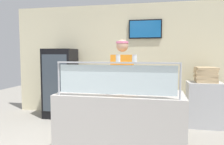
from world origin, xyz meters
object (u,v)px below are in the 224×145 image
at_px(pepper_flake_shaker, 135,59).
at_px(drink_fridge, 60,83).
at_px(pizza_server, 107,89).
at_px(worker_figure, 122,83).
at_px(parmesan_shaker, 118,59).
at_px(pizza_tray, 110,91).
at_px(pizza_box_stack, 206,75).

bearing_deg(pepper_flake_shaker, drink_fridge, 133.54).
relative_size(pizza_server, worker_figure, 0.16).
bearing_deg(parmesan_shaker, worker_figure, 96.05).
height_order(worker_figure, drink_fridge, worker_figure).
height_order(pizza_tray, worker_figure, worker_figure).
bearing_deg(pizza_server, worker_figure, 62.75).
relative_size(parmesan_shaker, pizza_box_stack, 0.21).
bearing_deg(drink_fridge, worker_figure, -32.97).
relative_size(parmesan_shaker, pepper_flake_shaker, 1.01).
bearing_deg(parmesan_shaker, pizza_box_stack, 54.54).
relative_size(parmesan_shaker, drink_fridge, 0.06).
distance_m(pizza_server, drink_fridge, 2.35).
distance_m(pepper_flake_shaker, drink_fridge, 2.97).
xyz_separation_m(pizza_server, pepper_flake_shaker, (0.44, -0.35, 0.46)).
bearing_deg(drink_fridge, pizza_server, -48.33).
bearing_deg(pizza_tray, parmesan_shaker, -62.53).
bearing_deg(worker_figure, pizza_tray, -97.60).
xyz_separation_m(pizza_server, worker_figure, (0.12, 0.66, 0.02)).
height_order(pepper_flake_shaker, pizza_box_stack, pepper_flake_shaker).
bearing_deg(worker_figure, drink_fridge, 147.03).
height_order(pizza_tray, drink_fridge, drink_fridge).
height_order(pizza_tray, pizza_box_stack, pizza_box_stack).
bearing_deg(pepper_flake_shaker, pizza_box_stack, 58.62).
xyz_separation_m(parmesan_shaker, pepper_flake_shaker, (0.21, -0.00, -0.00)).
height_order(pizza_tray, pizza_server, pizza_server).
xyz_separation_m(pizza_tray, pizza_box_stack, (1.66, 1.69, 0.12)).
xyz_separation_m(pizza_tray, pepper_flake_shaker, (0.40, -0.37, 0.48)).
distance_m(parmesan_shaker, pizza_box_stack, 2.56).
bearing_deg(pizza_box_stack, pizza_tray, -134.51).
bearing_deg(pizza_server, pizza_box_stack, 28.35).
bearing_deg(pizza_tray, pepper_flake_shaker, -42.59).
bearing_deg(pizza_box_stack, drink_fridge, 179.23).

